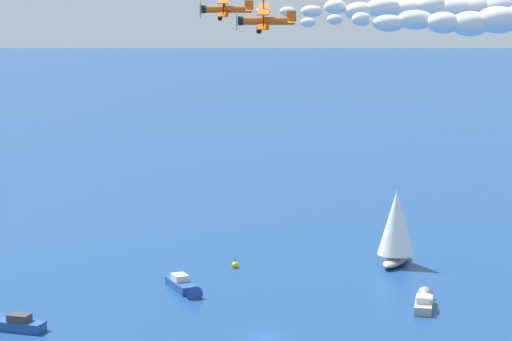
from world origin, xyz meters
The scene contains 11 objects.
ground_plane centered at (0.00, 0.00, 0.00)m, with size 2000.00×2000.00×0.00m, color navy.
motorboat_far_stbd centered at (-11.73, 31.46, 0.75)m, with size 3.75×9.79×2.77m.
sailboat_trailing centered at (42.25, -3.35, 6.27)m, with size 10.66×5.88×13.74m.
motorboat_ahead centered at (21.22, -14.26, 0.71)m, with size 9.37×4.50×2.63m.
motorboat_outer_ring_d centered at (13.85, 19.54, 0.74)m, with size 8.00×8.75×2.74m.
marker_buoy centered at (29.76, 19.20, 0.39)m, with size 1.10×1.10×2.10m.
biplane_lead centered at (-7.05, -2.86, 39.66)m, with size 7.27×7.11×3.67m.
wingwalker_lead centered at (-7.39, -3.00, 41.78)m, with size 1.40×0.70×1.53m.
smoke_trail_lead centered at (3.66, -26.70, 39.67)m, with size 15.99×29.99×4.58m.
biplane_wingman centered at (4.64, 8.10, 40.88)m, with size 7.27×7.11×3.67m.
smoke_trail_wingman centered at (16.54, -17.87, 40.78)m, with size 17.26×32.98×4.64m.
Camera 1 is at (-116.84, -53.85, 41.43)m, focal length 74.34 mm.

